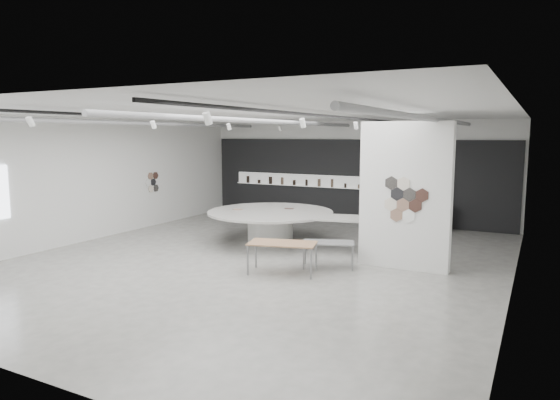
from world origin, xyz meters
The scene contains 7 objects.
room centered at (-0.09, 0.00, 2.07)m, with size 12.02×14.02×3.82m.
back_wall_display centered at (-0.08, 6.93, 1.54)m, with size 11.80×0.27×3.10m.
partition_column centered at (3.50, 1.00, 1.80)m, with size 2.20×0.38×3.60m.
display_island centered at (-0.77, 2.08, 0.63)m, with size 5.41×4.54×0.98m.
sample_table_wood centered at (1.07, -0.82, 0.69)m, with size 1.74×1.17×0.74m.
sample_table_stone centered at (1.85, 0.17, 0.59)m, with size 1.40×1.03×0.65m.
kitchen_counter centered at (3.01, 6.50, 0.44)m, with size 1.55×0.61×1.22m.
Camera 1 is at (6.41, -11.09, 3.28)m, focal length 32.00 mm.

